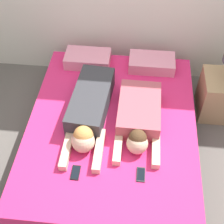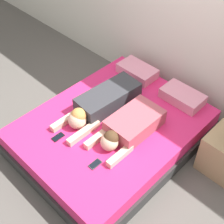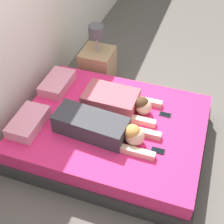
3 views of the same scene
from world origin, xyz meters
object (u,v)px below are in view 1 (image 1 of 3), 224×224
object	(u,v)px
pillow_head_right	(152,63)
person_right	(139,117)
nightstand	(221,93)
cell_phone_right	(141,174)
person_left	(89,110)
pillow_head_left	(88,59)
bed	(112,134)
cell_phone_left	(76,173)

from	to	relation	value
pillow_head_right	person_right	size ratio (longest dim) A/B	0.57
nightstand	cell_phone_right	bearing A→B (deg)	-126.06
cell_phone_right	person_left	bearing A→B (deg)	131.36
pillow_head_left	pillow_head_right	world-z (taller)	same
bed	nightstand	size ratio (longest dim) A/B	2.42
person_right	nightstand	distance (m)	1.09
cell_phone_right	nightstand	xyz separation A→B (m)	(0.84, 1.16, -0.10)
bed	pillow_head_left	xyz separation A→B (m)	(-0.36, 0.85, 0.26)
person_right	cell_phone_right	bearing A→B (deg)	-85.08
pillow_head_left	cell_phone_left	size ratio (longest dim) A/B	3.65
pillow_head_left	person_left	distance (m)	0.82
person_right	nightstand	xyz separation A→B (m)	(0.89, 0.60, -0.19)
cell_phone_left	cell_phone_right	bearing A→B (deg)	3.83
pillow_head_left	cell_phone_right	xyz separation A→B (m)	(0.66, -1.40, -0.06)
pillow_head_left	nightstand	xyz separation A→B (m)	(1.51, -0.24, -0.16)
person_left	person_right	distance (m)	0.48
pillow_head_left	person_left	xyz separation A→B (m)	(0.14, -0.81, 0.04)
bed	person_right	world-z (taller)	person_right
pillow_head_left	nightstand	bearing A→B (deg)	-9.17
person_left	cell_phone_left	bearing A→B (deg)	-92.70
person_left	cell_phone_right	size ratio (longest dim) A/B	8.28
pillow_head_left	person_right	xyz separation A→B (m)	(0.62, -0.84, 0.03)
pillow_head_left	cell_phone_right	size ratio (longest dim) A/B	3.65
person_left	nightstand	size ratio (longest dim) A/B	1.31
bed	nightstand	bearing A→B (deg)	28.03
pillow_head_left	person_right	size ratio (longest dim) A/B	0.57
person_right	cell_phone_left	size ratio (longest dim) A/B	6.43
bed	cell_phone_left	size ratio (longest dim) A/B	15.27
bed	cell_phone_left	bearing A→B (deg)	-113.26
bed	nightstand	xyz separation A→B (m)	(1.14, 0.61, 0.10)
cell_phone_left	person_right	bearing A→B (deg)	49.59
pillow_head_right	bed	bearing A→B (deg)	-113.12
person_left	cell_phone_right	world-z (taller)	person_left
person_right	nightstand	bearing A→B (deg)	34.05
bed	cell_phone_right	xyz separation A→B (m)	(0.30, -0.55, 0.20)
person_right	bed	bearing A→B (deg)	-178.50
bed	cell_phone_left	xyz separation A→B (m)	(-0.25, -0.59, 0.20)
bed	cell_phone_right	world-z (taller)	cell_phone_right
pillow_head_left	cell_phone_right	world-z (taller)	pillow_head_left
pillow_head_right	person_right	bearing A→B (deg)	-97.50
pillow_head_right	cell_phone_left	distance (m)	1.56
cell_phone_right	nightstand	size ratio (longest dim) A/B	0.16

